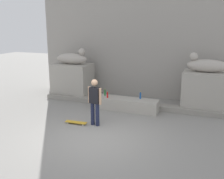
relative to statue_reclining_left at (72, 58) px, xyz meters
The scene contains 13 objects.
ground_plane 5.54m from the statue_reclining_left, 53.86° to the right, with size 40.00×40.00×0.00m, color gray.
facade_wall 3.70m from the statue_reclining_left, 23.58° to the left, with size 10.32×0.60×6.92m, color #9A958E.
pedestal_left 1.09m from the statue_reclining_left, behind, with size 1.81×1.28×1.61m, color #A39E93.
pedestal_right 6.27m from the statue_reclining_left, ahead, with size 1.81×1.28×1.61m, color #A39E93.
statue_reclining_left is the anchor object (origin of this frame).
statue_reclining_right 6.14m from the statue_reclining_left, ahead, with size 1.62×0.60×0.78m.
ledge_block 3.68m from the statue_reclining_left, 21.57° to the right, with size 2.82×0.69×0.50m, color #A39E93.
skater 4.26m from the statue_reclining_left, 50.67° to the right, with size 0.54×0.25×1.67m.
skateboard 4.29m from the statue_reclining_left, 60.00° to the right, with size 0.81×0.24×0.08m.
bottle_red 3.03m from the statue_reclining_left, 30.14° to the right, with size 0.07×0.07×0.28m.
bottle_blue 4.03m from the statue_reclining_left, 15.47° to the right, with size 0.07×0.07×0.31m.
bottle_green 2.71m from the statue_reclining_left, 26.90° to the right, with size 0.06×0.06×0.29m.
stair_step 3.61m from the statue_reclining_left, 12.12° to the right, with size 8.02×0.50×0.20m, color gray.
Camera 1 is at (3.31, -7.17, 3.55)m, focal length 42.92 mm.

